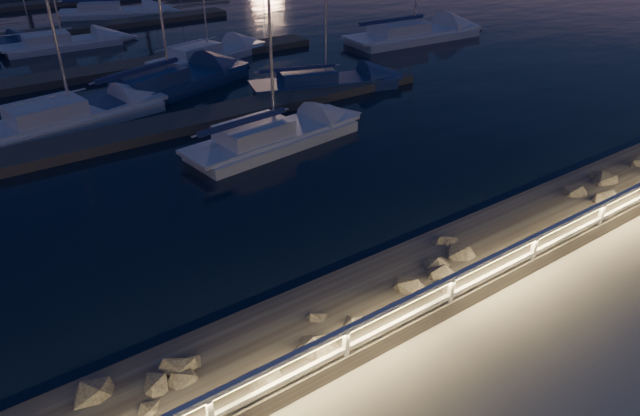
# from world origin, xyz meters

# --- Properties ---
(ground) EXTENTS (400.00, 400.00, 0.00)m
(ground) POSITION_xyz_m (0.00, 0.00, 0.00)
(ground) COLOR #9F9990
(ground) RESTS_ON ground
(harbor_water) EXTENTS (400.00, 440.00, 0.60)m
(harbor_water) POSITION_xyz_m (0.00, 31.22, -0.97)
(harbor_water) COLOR black
(harbor_water) RESTS_ON ground
(guard_rail) EXTENTS (44.11, 0.12, 1.06)m
(guard_rail) POSITION_xyz_m (-0.07, -0.00, 0.77)
(guard_rail) COLOR silver
(guard_rail) RESTS_ON ground
(riprap) EXTENTS (26.30, 2.75, 1.36)m
(riprap) POSITION_xyz_m (-8.60, 1.64, -0.25)
(riprap) COLOR #6C675D
(riprap) RESTS_ON ground
(floating_docks) EXTENTS (22.00, 36.00, 0.40)m
(floating_docks) POSITION_xyz_m (0.00, 32.50, -0.40)
(floating_docks) COLOR #595049
(floating_docks) RESTS_ON ground
(sailboat_b) EXTENTS (8.02, 3.27, 13.29)m
(sailboat_b) POSITION_xyz_m (0.29, 11.97, -0.16)
(sailboat_b) COLOR silver
(sailboat_b) RESTS_ON ground
(sailboat_c) EXTENTS (9.74, 5.63, 15.98)m
(sailboat_c) POSITION_xyz_m (-0.51, 21.00, -0.13)
(sailboat_c) COLOR navy
(sailboat_c) RESTS_ON ground
(sailboat_d) EXTENTS (8.08, 4.43, 13.18)m
(sailboat_d) POSITION_xyz_m (6.31, 16.89, -0.20)
(sailboat_d) COLOR navy
(sailboat_d) RESTS_ON ground
(sailboat_f) EXTENTS (8.60, 3.84, 14.17)m
(sailboat_f) POSITION_xyz_m (-5.85, 19.05, -0.14)
(sailboat_f) COLOR silver
(sailboat_f) RESTS_ON ground
(sailboat_g) EXTENTS (8.07, 4.35, 13.21)m
(sailboat_g) POSITION_xyz_m (3.75, 25.38, -0.18)
(sailboat_g) COLOR silver
(sailboat_g) RESTS_ON ground
(sailboat_h) EXTENTS (10.35, 3.71, 17.18)m
(sailboat_h) POSITION_xyz_m (17.46, 22.19, -0.12)
(sailboat_h) COLOR silver
(sailboat_h) RESTS_ON ground
(sailboat_k) EXTENTS (7.57, 2.42, 12.75)m
(sailboat_k) POSITION_xyz_m (-2.73, 33.51, -0.19)
(sailboat_k) COLOR silver
(sailboat_k) RESTS_ON ground
(sailboat_l) EXTENTS (8.70, 5.52, 14.33)m
(sailboat_l) POSITION_xyz_m (3.30, 42.15, -0.18)
(sailboat_l) COLOR silver
(sailboat_l) RESTS_ON ground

